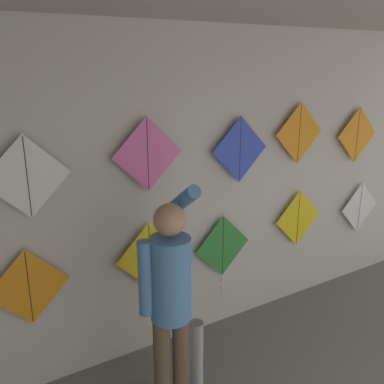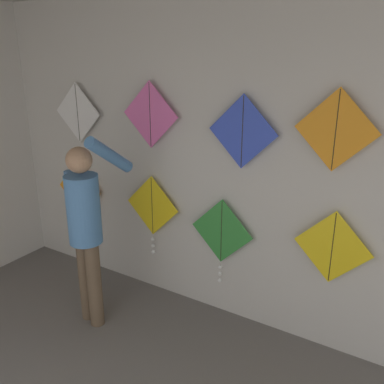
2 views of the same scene
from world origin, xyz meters
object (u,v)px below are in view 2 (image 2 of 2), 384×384
Objects in this scene: kite_5 at (78,113)px; kite_7 at (243,132)px; kite_3 at (332,248)px; kite_1 at (152,209)px; kite_8 at (336,130)px; kite_2 at (221,235)px; kite_6 at (150,115)px; shopkeeper at (86,222)px; kite_0 at (79,189)px.

kite_5 and kite_7 have the same top height.
kite_7 is (1.82, 0.00, 0.00)m from kite_5.
kite_3 is at bearing 0.00° from kite_7.
kite_1 is 1.35× the size of kite_8.
kite_6 reaches higher than kite_2.
kite_7 is (-0.79, 0.00, 0.80)m from kite_3.
kite_6 is 1.00× the size of kite_7.
shopkeeper is at bearing -43.97° from kite_5.
kite_3 is 0.90m from kite_8.
kite_2 is at bearing -0.03° from kite_0.
kite_6 is 1.00× the size of kite_8.
shopkeeper reaches higher than kite_0.
kite_0 is 1.73m from kite_2.
kite_1 is (0.18, 0.69, -0.09)m from shopkeeper.
kite_3 is at bearing 0.00° from kite_5.
kite_0 is 1.00× the size of kite_7.
kite_1 is 0.76m from kite_2.
kite_2 is 1.35× the size of kite_7.
kite_1 is 1.00× the size of kite_2.
kite_5 is 0.91m from kite_6.
shopkeeper reaches higher than kite_1.
kite_8 is at bearing 180.00° from kite_3.
kite_8 is at bearing 0.03° from kite_1.
kite_2 is 1.90m from kite_5.
kite_5 is 2.53m from kite_8.
kite_8 reaches higher than kite_6.
kite_6 is at bearing 180.00° from kite_3.
kite_3 is (0.95, 0.00, 0.13)m from kite_2.
kite_3 is (1.88, 0.69, -0.04)m from shopkeeper.
kite_0 is 0.74× the size of kite_2.
kite_8 is (2.53, 0.00, 0.09)m from kite_5.
kite_8 reaches higher than kite_0.
shopkeeper is 2.90× the size of kite_0.
shopkeeper is 2.01m from kite_3.
shopkeeper is 2.90× the size of kite_8.
kite_3 is 2.73m from kite_5.
shopkeeper is at bearing -104.40° from kite_1.
shopkeeper is 2.90× the size of kite_5.
shopkeeper reaches higher than kite_3.
kite_1 is 1.35× the size of kite_7.
kite_3 is at bearing 0.00° from kite_6.
kite_0 is 0.98m from kite_1.
kite_0 is 1.00× the size of kite_3.
kite_2 is (0.93, 0.69, -0.17)m from shopkeeper.
kite_0 is 1.00× the size of kite_5.
kite_6 is at bearing 87.65° from shopkeeper.
kite_2 is 1.35× the size of kite_8.
kite_2 is at bearing -179.70° from kite_7.
kite_5 reaches higher than kite_1.
kite_5 is (-1.65, 0.00, 0.94)m from kite_2.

